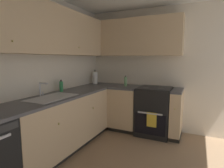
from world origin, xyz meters
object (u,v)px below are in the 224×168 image
(soap_bottle, at_px, (61,86))
(paper_towel_roll, at_px, (95,78))
(oven_range, at_px, (154,111))
(oil_bottle, at_px, (126,81))

(soap_bottle, xyz_separation_m, paper_towel_roll, (1.07, -0.02, 0.04))
(oven_range, xyz_separation_m, oil_bottle, (-0.02, 0.59, 0.54))
(soap_bottle, xyz_separation_m, oil_bottle, (1.05, -0.75, 0.01))
(oven_range, relative_size, soap_bottle, 5.17)
(oven_range, distance_m, oil_bottle, 0.80)
(soap_bottle, bearing_deg, oven_range, -51.46)
(paper_towel_roll, relative_size, oil_bottle, 1.52)
(oil_bottle, bearing_deg, paper_towel_roll, 87.71)
(paper_towel_roll, xyz_separation_m, oil_bottle, (-0.03, -0.73, -0.03))
(oven_range, height_order, soap_bottle, soap_bottle)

